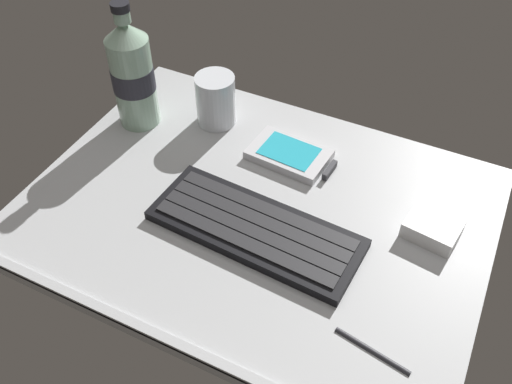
{
  "coord_description": "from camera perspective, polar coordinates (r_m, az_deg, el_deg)",
  "views": [
    {
      "loc": [
        23.84,
        -48.58,
        58.45
      ],
      "look_at": [
        0.0,
        0.0,
        3.0
      ],
      "focal_mm": 39.4,
      "sensor_mm": 36.0,
      "label": 1
    }
  ],
  "objects": [
    {
      "name": "keyboard",
      "position": [
        0.76,
        -0.06,
        -3.74
      ],
      "size": [
        29.64,
        12.82,
        1.7
      ],
      "color": "black",
      "rests_on": "ground_plane"
    },
    {
      "name": "handheld_device",
      "position": [
        0.86,
        3.76,
        3.7
      ],
      "size": [
        13.22,
        8.54,
        1.5
      ],
      "color": "silver",
      "rests_on": "ground_plane"
    },
    {
      "name": "juice_cup",
      "position": [
        0.92,
        -4.1,
        9.12
      ],
      "size": [
        6.4,
        6.4,
        8.5
      ],
      "color": "silver",
      "rests_on": "ground_plane"
    },
    {
      "name": "stylus_pen",
      "position": [
        0.67,
        11.73,
        -15.41
      ],
      "size": [
        9.47,
        2.37,
        0.7
      ],
      "primitive_type": "cylinder",
      "rotation": [
        0.0,
        1.57,
        -0.18
      ],
      "color": "#26262B",
      "rests_on": "ground_plane"
    },
    {
      "name": "water_bottle",
      "position": [
        0.91,
        -12.43,
        11.62
      ],
      "size": [
        6.73,
        6.73,
        20.8
      ],
      "color": "#9EC1A8",
      "rests_on": "ground_plane"
    },
    {
      "name": "charger_block",
      "position": [
        0.79,
        17.47,
        -3.54
      ],
      "size": [
        7.73,
        6.55,
        2.4
      ],
      "primitive_type": "cube",
      "rotation": [
        0.0,
        0.0,
        -0.14
      ],
      "color": "white",
      "rests_on": "ground_plane"
    },
    {
      "name": "ground_plane",
      "position": [
        0.8,
        -0.07,
        -2.09
      ],
      "size": [
        64.0,
        48.0,
        2.8
      ],
      "color": "#B7BABC"
    }
  ]
}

